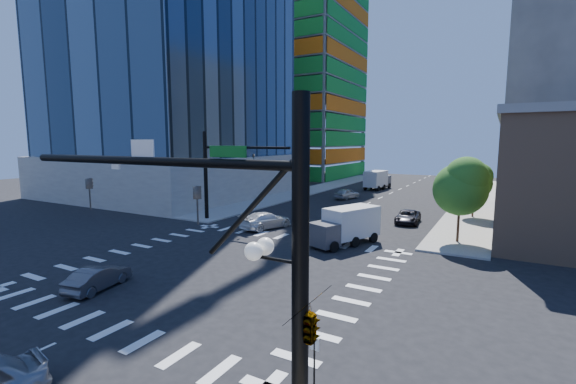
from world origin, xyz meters
The scene contains 16 objects.
ground centered at (0.00, 0.00, 0.00)m, with size 160.00×160.00×0.00m, color black.
road_markings centered at (0.00, 0.00, 0.01)m, with size 20.00×20.00×0.01m, color silver.
sidewalk_ne centered at (12.50, 40.00, 0.07)m, with size 5.00×60.00×0.15m, color gray.
sidewalk_nw centered at (-12.50, 40.00, 0.07)m, with size 5.00×60.00×0.15m, color gray.
construction_building centered at (-27.41, 61.93, 24.61)m, with size 25.16×34.50×70.60m.
signal_mast_se centered at (10.60, -11.50, 5.01)m, with size 10.51×2.48×9.00m.
signal_mast_nw centered at (-10.00, 11.50, 5.49)m, with size 10.20×0.40×9.00m.
tree_south centered at (12.63, 13.90, 4.69)m, with size 4.16×4.16×6.82m.
tree_north centered at (12.93, 25.90, 3.99)m, with size 3.54×3.52×5.78m.
no_parking_sign centered at (10.70, -9.00, 1.38)m, with size 0.30×0.06×2.20m.
car_nb_far centered at (7.32, 19.98, 0.64)m, with size 2.14×4.63×1.29m, color black.
car_sb_near centered at (-3.84, 10.99, 0.77)m, with size 2.17×5.33×1.55m, color silver.
car_sb_mid centered at (-3.91, 32.64, 0.76)m, with size 1.79×4.45×1.52m, color silver.
car_sb_cross centered at (-3.78, -6.27, 0.64)m, with size 1.36×3.89×1.28m, color #4B4A4F.
box_truck_near centered at (4.67, 9.07, 1.29)m, with size 4.33×6.06×2.93m.
box_truck_far centered at (-3.33, 46.10, 1.42)m, with size 3.27×6.36×3.21m.
Camera 1 is at (15.36, -18.96, 8.08)m, focal length 24.00 mm.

